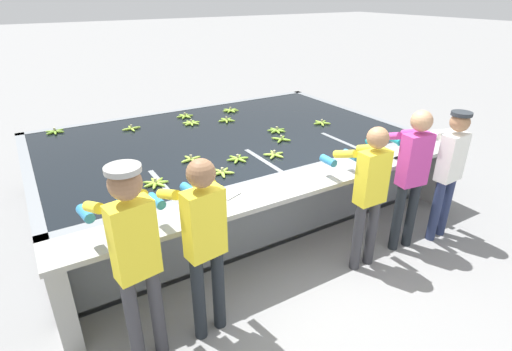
{
  "coord_description": "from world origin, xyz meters",
  "views": [
    {
      "loc": [
        -2.38,
        -2.8,
        2.79
      ],
      "look_at": [
        0.0,
        1.13,
        0.64
      ],
      "focal_mm": 28.0,
      "sensor_mm": 36.0,
      "label": 1
    }
  ],
  "objects_px": {
    "banana_bunch_floating_1": "(185,116)",
    "knife_0": "(402,156)",
    "banana_bunch_floating_8": "(55,132)",
    "banana_bunch_floating_9": "(277,130)",
    "banana_bunch_floating_11": "(191,123)",
    "knife_1": "(225,201)",
    "worker_2": "(368,187)",
    "worker_3": "(411,169)",
    "banana_bunch_floating_13": "(281,139)",
    "banana_bunch_floating_5": "(155,183)",
    "banana_bunch_floating_12": "(238,159)",
    "worker_4": "(447,165)",
    "banana_bunch_floating_0": "(191,159)",
    "banana_bunch_floating_6": "(274,155)",
    "banana_bunch_floating_7": "(226,120)",
    "banana_bunch_floating_4": "(322,123)",
    "banana_bunch_floating_10": "(231,110)",
    "banana_bunch_floating_2": "(222,172)",
    "worker_0": "(134,249)",
    "worker_1": "(203,234)",
    "banana_bunch_floating_3": "(131,128)"
  },
  "relations": [
    {
      "from": "banana_bunch_floating_1",
      "to": "knife_0",
      "type": "bearing_deg",
      "value": -61.0
    },
    {
      "from": "banana_bunch_floating_8",
      "to": "banana_bunch_floating_9",
      "type": "xyz_separation_m",
      "value": [
        2.77,
        -1.61,
        -0.0
      ]
    },
    {
      "from": "banana_bunch_floating_11",
      "to": "knife_1",
      "type": "bearing_deg",
      "value": -105.6
    },
    {
      "from": "worker_2",
      "to": "banana_bunch_floating_1",
      "type": "bearing_deg",
      "value": 100.23
    },
    {
      "from": "worker_3",
      "to": "knife_0",
      "type": "height_order",
      "value": "worker_3"
    },
    {
      "from": "worker_2",
      "to": "banana_bunch_floating_13",
      "type": "xyz_separation_m",
      "value": [
        0.09,
        1.71,
        -0.03
      ]
    },
    {
      "from": "banana_bunch_floating_5",
      "to": "banana_bunch_floating_12",
      "type": "bearing_deg",
      "value": 6.92
    },
    {
      "from": "knife_0",
      "to": "knife_1",
      "type": "bearing_deg",
      "value": 177.19
    },
    {
      "from": "banana_bunch_floating_12",
      "to": "knife_1",
      "type": "relative_size",
      "value": 0.83
    },
    {
      "from": "knife_0",
      "to": "worker_4",
      "type": "bearing_deg",
      "value": -71.99
    },
    {
      "from": "banana_bunch_floating_0",
      "to": "banana_bunch_floating_13",
      "type": "distance_m",
      "value": 1.34
    },
    {
      "from": "worker_2",
      "to": "banana_bunch_floating_1",
      "type": "xyz_separation_m",
      "value": [
        -0.62,
        3.42,
        -0.03
      ]
    },
    {
      "from": "banana_bunch_floating_6",
      "to": "banana_bunch_floating_11",
      "type": "distance_m",
      "value": 1.78
    },
    {
      "from": "banana_bunch_floating_7",
      "to": "banana_bunch_floating_13",
      "type": "bearing_deg",
      "value": -78.4
    },
    {
      "from": "banana_bunch_floating_0",
      "to": "banana_bunch_floating_9",
      "type": "height_order",
      "value": "same"
    },
    {
      "from": "banana_bunch_floating_6",
      "to": "banana_bunch_floating_7",
      "type": "bearing_deg",
      "value": 84.46
    },
    {
      "from": "banana_bunch_floating_7",
      "to": "worker_3",
      "type": "bearing_deg",
      "value": -74.4
    },
    {
      "from": "knife_1",
      "to": "banana_bunch_floating_7",
      "type": "bearing_deg",
      "value": 62.27
    },
    {
      "from": "banana_bunch_floating_4",
      "to": "banana_bunch_floating_13",
      "type": "height_order",
      "value": "same"
    },
    {
      "from": "banana_bunch_floating_10",
      "to": "knife_0",
      "type": "relative_size",
      "value": 0.8
    },
    {
      "from": "banana_bunch_floating_0",
      "to": "banana_bunch_floating_1",
      "type": "distance_m",
      "value": 1.84
    },
    {
      "from": "banana_bunch_floating_7",
      "to": "knife_0",
      "type": "distance_m",
      "value": 2.7
    },
    {
      "from": "banana_bunch_floating_0",
      "to": "banana_bunch_floating_7",
      "type": "relative_size",
      "value": 1.02
    },
    {
      "from": "worker_3",
      "to": "banana_bunch_floating_2",
      "type": "bearing_deg",
      "value": 146.97
    },
    {
      "from": "worker_0",
      "to": "banana_bunch_floating_0",
      "type": "bearing_deg",
      "value": 55.75
    },
    {
      "from": "worker_1",
      "to": "banana_bunch_floating_10",
      "type": "xyz_separation_m",
      "value": [
        2.01,
        3.33,
        -0.08
      ]
    },
    {
      "from": "banana_bunch_floating_2",
      "to": "banana_bunch_floating_9",
      "type": "distance_m",
      "value": 1.62
    },
    {
      "from": "banana_bunch_floating_8",
      "to": "banana_bunch_floating_12",
      "type": "distance_m",
      "value": 2.87
    },
    {
      "from": "worker_0",
      "to": "banana_bunch_floating_11",
      "type": "height_order",
      "value": "worker_0"
    },
    {
      "from": "banana_bunch_floating_5",
      "to": "banana_bunch_floating_13",
      "type": "xyz_separation_m",
      "value": [
        1.91,
        0.43,
        0.0
      ]
    },
    {
      "from": "worker_0",
      "to": "worker_3",
      "type": "xyz_separation_m",
      "value": [
        3.04,
        0.02,
        -0.07
      ]
    },
    {
      "from": "banana_bunch_floating_6",
      "to": "worker_2",
      "type": "bearing_deg",
      "value": -77.0
    },
    {
      "from": "banana_bunch_floating_7",
      "to": "banana_bunch_floating_9",
      "type": "xyz_separation_m",
      "value": [
        0.4,
        -0.82,
        -0.0
      ]
    },
    {
      "from": "worker_1",
      "to": "banana_bunch_floating_10",
      "type": "bearing_deg",
      "value": 58.85
    },
    {
      "from": "banana_bunch_floating_5",
      "to": "banana_bunch_floating_8",
      "type": "distance_m",
      "value": 2.49
    },
    {
      "from": "banana_bunch_floating_3",
      "to": "banana_bunch_floating_2",
      "type": "bearing_deg",
      "value": -78.01
    },
    {
      "from": "banana_bunch_floating_8",
      "to": "knife_1",
      "type": "distance_m",
      "value": 3.32
    },
    {
      "from": "worker_0",
      "to": "banana_bunch_floating_5",
      "type": "distance_m",
      "value": 1.41
    },
    {
      "from": "knife_1",
      "to": "banana_bunch_floating_6",
      "type": "bearing_deg",
      "value": 34.52
    },
    {
      "from": "banana_bunch_floating_4",
      "to": "banana_bunch_floating_1",
      "type": "bearing_deg",
      "value": 139.29
    },
    {
      "from": "banana_bunch_floating_5",
      "to": "knife_1",
      "type": "distance_m",
      "value": 0.85
    },
    {
      "from": "worker_4",
      "to": "banana_bunch_floating_4",
      "type": "height_order",
      "value": "worker_4"
    },
    {
      "from": "worker_3",
      "to": "banana_bunch_floating_2",
      "type": "xyz_separation_m",
      "value": [
        -1.74,
        1.13,
        -0.08
      ]
    },
    {
      "from": "worker_0",
      "to": "knife_1",
      "type": "xyz_separation_m",
      "value": [
        1.03,
        0.56,
        -0.15
      ]
    },
    {
      "from": "worker_0",
      "to": "knife_0",
      "type": "bearing_deg",
      "value": 7.37
    },
    {
      "from": "banana_bunch_floating_7",
      "to": "banana_bunch_floating_12",
      "type": "relative_size",
      "value": 0.98
    },
    {
      "from": "worker_3",
      "to": "banana_bunch_floating_1",
      "type": "xyz_separation_m",
      "value": [
        -1.27,
        3.4,
        -0.08
      ]
    },
    {
      "from": "worker_4",
      "to": "banana_bunch_floating_2",
      "type": "bearing_deg",
      "value": 152.05
    },
    {
      "from": "worker_3",
      "to": "banana_bunch_floating_1",
      "type": "bearing_deg",
      "value": 110.48
    },
    {
      "from": "banana_bunch_floating_3",
      "to": "worker_4",
      "type": "bearing_deg",
      "value": -50.4
    }
  ]
}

